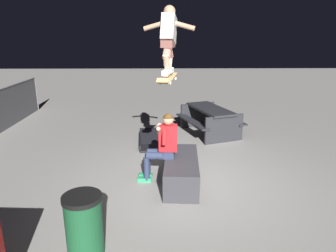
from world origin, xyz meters
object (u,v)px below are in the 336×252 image
at_px(picnic_table_back, 210,117).
at_px(trash_bin, 84,226).
at_px(ledge_box_main, 181,170).
at_px(skater_airborne, 169,37).
at_px(person_sitting_on_ledge, 162,144).
at_px(kicker_ramp, 156,142).
at_px(skateboard, 168,78).

height_order(picnic_table_back, trash_bin, trash_bin).
distance_m(ledge_box_main, skater_airborne, 2.44).
bearing_deg(picnic_table_back, ledge_box_main, 161.82).
height_order(person_sitting_on_ledge, kicker_ramp, person_sitting_on_ledge).
height_order(ledge_box_main, trash_bin, trash_bin).
bearing_deg(ledge_box_main, kicker_ramp, 13.51).
xyz_separation_m(skateboard, picnic_table_back, (2.94, -1.23, -1.49)).
height_order(skateboard, skater_airborne, skater_airborne).
xyz_separation_m(person_sitting_on_ledge, skater_airborne, (-0.04, -0.12, 1.94)).
distance_m(skater_airborne, trash_bin, 3.24).
relative_size(skateboard, skater_airborne, 0.93).
xyz_separation_m(ledge_box_main, picnic_table_back, (2.96, -0.97, 0.25)).
bearing_deg(person_sitting_on_ledge, picnic_table_back, -25.06).
bearing_deg(kicker_ramp, skateboard, -172.86).
bearing_deg(skateboard, skater_airborne, -11.49).
distance_m(skateboard, picnic_table_back, 3.52).
bearing_deg(ledge_box_main, picnic_table_back, -18.18).
height_order(skateboard, picnic_table_back, skateboard).
bearing_deg(trash_bin, skateboard, -28.43).
height_order(ledge_box_main, kicker_ramp, ledge_box_main).
bearing_deg(person_sitting_on_ledge, ledge_box_main, -108.12).
distance_m(ledge_box_main, person_sitting_on_ledge, 0.62).
bearing_deg(person_sitting_on_ledge, skater_airborne, -109.14).
bearing_deg(skateboard, person_sitting_on_ledge, 47.61).
height_order(person_sitting_on_ledge, picnic_table_back, person_sitting_on_ledge).
bearing_deg(picnic_table_back, skateboard, 157.39).
bearing_deg(kicker_ramp, person_sitting_on_ledge, -175.44).
xyz_separation_m(person_sitting_on_ledge, kicker_ramp, (2.05, 0.16, -0.69)).
relative_size(skateboard, picnic_table_back, 0.51).
xyz_separation_m(skater_airborne, kicker_ramp, (2.09, 0.28, -2.62)).
relative_size(person_sitting_on_ledge, trash_bin, 1.57).
bearing_deg(trash_bin, kicker_ramp, -11.09).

